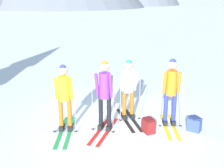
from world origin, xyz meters
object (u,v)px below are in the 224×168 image
Objects in this scene: skier_in_purple at (105,91)px; skier_in_white at (128,86)px; backpack_on_snow_front at (148,126)px; skier_in_yellow at (64,96)px; skier_in_orange at (171,88)px; backpack_on_snow_beside at (194,124)px.

skier_in_purple reaches higher than skier_in_white.
skier_in_yellow is at bearing 154.87° from backpack_on_snow_front.
skier_in_white is at bearing 136.84° from skier_in_orange.
backpack_on_snow_beside is at bearing -22.62° from skier_in_yellow.
skier_in_white is 4.24× the size of backpack_on_snow_beside.
skier_in_purple is 2.45m from backpack_on_snow_beside.
backpack_on_snow_beside is at bearing -18.18° from backpack_on_snow_front.
skier_in_orange is 4.54× the size of backpack_on_snow_beside.
skier_in_yellow is at bearing 157.38° from backpack_on_snow_beside.
skier_in_yellow reaches higher than skier_in_white.
skier_in_yellow is 4.68× the size of backpack_on_snow_front.
skier_in_orange is at bearing 125.84° from backpack_on_snow_beside.
skier_in_purple reaches higher than backpack_on_snow_front.
skier_in_orange is (2.64, -0.71, 0.08)m from skier_in_yellow.
skier_in_yellow is 1.80m from skier_in_white.
backpack_on_snow_beside is at bearing -47.24° from skier_in_white.
skier_in_purple is at bearing -154.52° from skier_in_white.
backpack_on_snow_beside is (0.40, -0.55, -0.85)m from skier_in_orange.
skier_in_yellow is 4.45× the size of backpack_on_snow_beside.
skier_in_purple is at bearing 155.63° from backpack_on_snow_beside.
skier_in_purple is 4.83× the size of backpack_on_snow_front.
skier_in_purple is 1.41m from backpack_on_snow_front.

